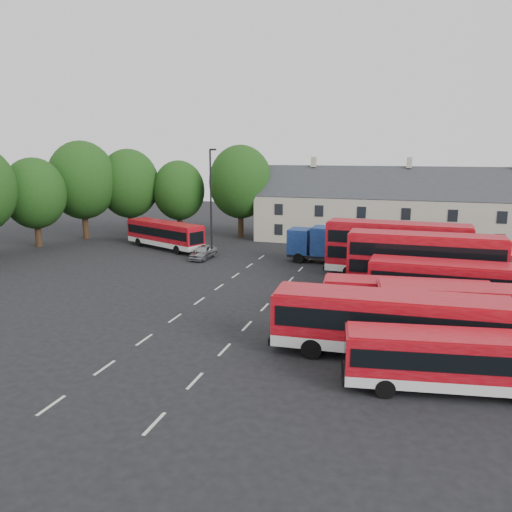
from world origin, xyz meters
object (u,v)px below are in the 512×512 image
object	(u,v)px
box_truck	(331,243)
lamppost	(211,199)
bus_row_a	(457,358)
bus_dd_south	(424,260)
silver_car	(203,252)

from	to	relation	value
box_truck	lamppost	size ratio (longest dim) A/B	0.74
bus_row_a	bus_dd_south	xyz separation A→B (m)	(-1.14, 16.48, 0.98)
bus_row_a	silver_car	size ratio (longest dim) A/B	2.45
silver_car	bus_row_a	bearing A→B (deg)	-43.39
box_truck	silver_car	world-z (taller)	box_truck
box_truck	silver_car	distance (m)	12.92
bus_dd_south	silver_car	bearing A→B (deg)	162.87
bus_dd_south	lamppost	xyz separation A→B (m)	(-21.06, 8.91, 3.21)
lamppost	bus_dd_south	bearing A→B (deg)	-22.94
lamppost	silver_car	bearing A→B (deg)	-90.90
bus_row_a	box_truck	world-z (taller)	box_truck
bus_row_a	box_truck	distance (m)	26.77
bus_dd_south	box_truck	world-z (taller)	bus_dd_south
bus_row_a	lamppost	bearing A→B (deg)	122.46
lamppost	bus_row_a	bearing A→B (deg)	-48.83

